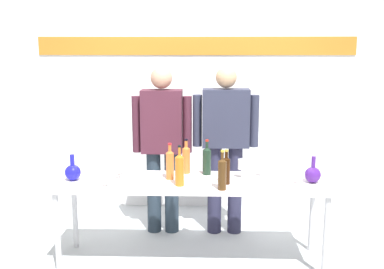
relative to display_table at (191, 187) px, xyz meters
name	(u,v)px	position (x,y,z in m)	size (l,w,h in m)	color
ground_plane	(191,261)	(0.00, 0.00, -0.68)	(10.00, 10.00, 0.00)	#AEB4B9
back_wall	(196,79)	(0.00, 1.44, 0.82)	(5.03, 0.11, 3.00)	white
display_table	(191,187)	(0.00, 0.00, 0.00)	(2.32, 0.60, 0.74)	white
decanter_blue_left	(73,172)	(-1.01, -0.03, 0.13)	(0.14, 0.14, 0.23)	#1B1BBA
decanter_blue_right	(313,174)	(1.02, -0.03, 0.13)	(0.13, 0.13, 0.23)	#4C2086
presenter_left	(162,140)	(-0.31, 0.65, 0.27)	(0.59, 0.22, 1.67)	#24313E
presenter_right	(225,139)	(0.31, 0.65, 0.29)	(0.64, 0.22, 1.67)	#282841
wine_bottle_0	(207,160)	(0.13, 0.19, 0.20)	(0.07, 0.07, 0.32)	#192F20
wine_bottle_1	(180,169)	(-0.09, -0.15, 0.20)	(0.07, 0.07, 0.34)	#CA6B1A
wine_bottle_2	(170,163)	(-0.19, 0.03, 0.20)	(0.07, 0.07, 0.32)	orange
wine_bottle_3	(222,173)	(0.25, -0.25, 0.20)	(0.07, 0.07, 0.32)	#462B11
wine_bottle_4	(186,158)	(-0.06, 0.22, 0.20)	(0.07, 0.07, 0.31)	orange
wine_bottle_5	(226,169)	(0.29, -0.09, 0.19)	(0.06, 0.06, 0.29)	black
wine_glass_left_0	(121,167)	(-0.60, 0.00, 0.18)	(0.06, 0.06, 0.16)	white
wine_glass_left_1	(105,167)	(-0.74, 0.03, 0.17)	(0.06, 0.06, 0.15)	white
wine_glass_left_2	(107,176)	(-0.68, -0.21, 0.15)	(0.06, 0.06, 0.13)	white
wine_glass_left_3	(122,165)	(-0.61, 0.11, 0.17)	(0.06, 0.06, 0.14)	white
wine_glass_right_0	(262,165)	(0.62, 0.14, 0.16)	(0.07, 0.07, 0.14)	white
wine_glass_right_1	(299,171)	(0.89, -0.08, 0.18)	(0.06, 0.06, 0.16)	white
wine_glass_right_2	(288,174)	(0.79, -0.16, 0.17)	(0.06, 0.06, 0.15)	white
wine_glass_right_3	(242,165)	(0.43, 0.09, 0.18)	(0.07, 0.07, 0.17)	white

